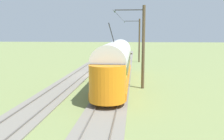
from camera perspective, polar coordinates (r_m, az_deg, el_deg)
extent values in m
plane|color=olive|center=(29.65, -3.09, -1.33)|extent=(220.00, 220.00, 0.00)
cube|color=slate|center=(29.38, 1.64, -1.31)|extent=(2.80, 80.00, 0.10)
cube|color=#59544C|center=(29.42, 0.25, -1.12)|extent=(0.07, 80.00, 0.08)
cube|color=#59544C|center=(29.33, 3.04, -1.16)|extent=(0.07, 80.00, 0.08)
cube|color=#2D2316|center=(61.12, 3.59, 3.90)|extent=(2.50, 0.24, 0.08)
cube|color=#2D2316|center=(60.47, 3.57, 3.85)|extent=(2.50, 0.24, 0.08)
cube|color=#2D2316|center=(59.82, 3.55, 3.80)|extent=(2.50, 0.24, 0.08)
cube|color=#2D2316|center=(59.17, 3.53, 3.75)|extent=(2.50, 0.24, 0.08)
cube|color=#2D2316|center=(58.53, 3.51, 3.69)|extent=(2.50, 0.24, 0.08)
cube|color=slate|center=(30.09, -7.71, -1.15)|extent=(2.80, 80.00, 0.10)
cube|color=#59544C|center=(30.24, -9.04, -0.96)|extent=(0.07, 80.00, 0.08)
cube|color=#59544C|center=(29.92, -6.37, -1.01)|extent=(0.07, 80.00, 0.08)
cube|color=#2D2316|center=(61.46, -0.99, 3.94)|extent=(2.50, 0.24, 0.08)
cube|color=#2D2316|center=(60.82, -1.06, 3.89)|extent=(2.50, 0.24, 0.08)
cube|color=#2D2316|center=(60.17, -1.13, 3.84)|extent=(2.50, 0.24, 0.08)
cube|color=#2D2316|center=(59.53, -1.20, 3.79)|extent=(2.50, 0.24, 0.08)
cube|color=#2D2316|center=(58.89, -1.27, 3.74)|extent=(2.50, 0.24, 0.08)
cube|color=orange|center=(24.53, 0.92, -1.74)|extent=(2.65, 15.43, 0.55)
cube|color=orange|center=(24.41, 0.92, -0.01)|extent=(2.55, 15.43, 0.95)
cube|color=yellow|center=(24.28, 0.93, 2.32)|extent=(2.55, 15.43, 1.05)
cylinder|color=silver|center=(24.22, 0.93, 3.56)|extent=(2.65, 15.12, 2.65)
cylinder|color=orange|center=(31.96, 1.98, 2.49)|extent=(2.55, 2.55, 2.55)
cylinder|color=orange|center=(16.85, -1.09, -3.07)|extent=(2.55, 2.55, 2.55)
cube|color=black|center=(33.00, 2.11, 4.45)|extent=(1.63, 0.08, 0.36)
cube|color=black|center=(33.06, 2.11, 3.91)|extent=(1.73, 0.06, 0.80)
cube|color=black|center=(24.21, 3.99, 2.29)|extent=(0.04, 12.96, 0.80)
cube|color=black|center=(24.41, -2.11, 2.35)|extent=(0.04, 12.96, 0.80)
cylinder|color=silver|center=(33.24, 2.11, 2.29)|extent=(0.24, 0.06, 0.24)
cube|color=gray|center=(33.29, 2.09, 0.70)|extent=(1.94, 0.12, 0.20)
cylinder|color=black|center=(19.64, -0.08, 8.44)|extent=(0.07, 4.40, 1.56)
cylinder|color=black|center=(29.37, 3.06, -0.32)|extent=(0.10, 0.76, 0.76)
cylinder|color=black|center=(29.46, 0.27, -0.28)|extent=(0.10, 0.76, 0.76)
cylinder|color=black|center=(19.69, 1.89, -4.77)|extent=(0.10, 0.76, 0.76)
cylinder|color=black|center=(19.82, -2.27, -4.68)|extent=(0.10, 0.76, 0.76)
cylinder|color=#4C3D28|center=(43.51, 6.39, 6.81)|extent=(0.28, 0.28, 7.57)
cylinder|color=#2D2D2D|center=(43.53, 4.71, 11.29)|extent=(2.62, 0.10, 0.10)
sphere|color=#334733|center=(43.56, 2.95, 11.11)|extent=(0.16, 0.16, 0.16)
cylinder|color=#4C3D28|center=(22.58, 7.30, 5.17)|extent=(0.28, 0.28, 7.57)
cylinder|color=#2D2D2D|center=(22.63, 4.06, 13.80)|extent=(2.62, 0.10, 0.10)
sphere|color=#334733|center=(22.68, 0.65, 13.43)|extent=(0.16, 0.16, 0.16)
cylinder|color=black|center=(33.11, 2.17, 11.91)|extent=(0.03, 24.96, 0.03)
cylinder|color=black|center=(43.53, 4.71, 11.29)|extent=(2.62, 0.02, 0.02)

